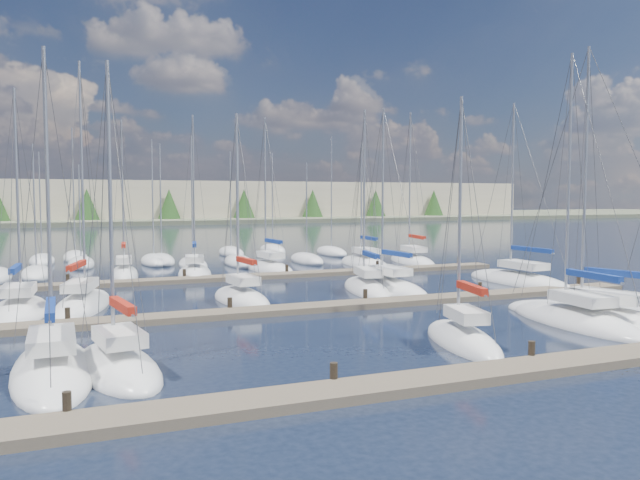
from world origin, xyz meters
name	(u,v)px	position (x,y,z in m)	size (l,w,h in m)	color
ground	(176,248)	(0.00, 60.00, 0.00)	(400.00, 400.00, 0.00)	#1B2336
dock_near	(454,378)	(0.00, 2.01, 0.15)	(44.00, 1.93, 1.10)	#6B5E4C
dock_mid	(306,308)	(0.00, 16.01, 0.15)	(44.00, 1.93, 1.10)	#6B5E4C
dock_far	(240,277)	(0.00, 30.01, 0.15)	(44.00, 1.93, 1.10)	#6B5E4C
sailboat_o	(195,273)	(-2.71, 33.70, 0.19)	(3.78, 7.39, 13.36)	white
sailboat_r	(412,261)	(17.99, 35.47, 0.19)	(4.07, 9.46, 14.83)	white
sailboat_i	(83,305)	(-11.24, 21.53, 0.19)	(4.50, 9.24, 14.46)	white
sailboat_l	(388,287)	(7.73, 21.14, 0.18)	(3.30, 8.62, 12.83)	white
sailboat_f	(597,318)	(12.44, 7.95, 0.18)	(5.52, 10.62, 14.35)	white
sailboat_p	(269,268)	(3.72, 34.79, 0.18)	(3.48, 8.23, 13.60)	white
sailboat_b	(53,370)	(-12.47, 7.93, 0.17)	(2.84, 8.84, 12.15)	white
sailboat_n	(124,274)	(-7.93, 34.96, 0.20)	(2.73, 7.16, 12.86)	white
sailboat_k	(366,289)	(6.12, 21.05, 0.19)	(3.80, 8.49, 12.61)	white
sailboat_j	(241,299)	(-2.49, 20.25, 0.18)	(3.04, 7.06, 11.83)	white
sailboat_e	(575,321)	(10.89, 7.82, 0.18)	(3.41, 8.95, 13.87)	white
sailboat_m	(518,281)	(18.06, 20.63, 0.17)	(3.50, 10.10, 13.65)	white
sailboat_c	(118,367)	(-10.35, 7.43, 0.18)	(3.60, 7.16, 11.70)	white
sailboat_q	(364,263)	(12.91, 35.29, 0.17)	(3.06, 8.21, 11.87)	white
sailboat_d	(463,340)	(3.37, 6.34, 0.19)	(3.42, 6.85, 11.12)	white
sailboat_h	(20,311)	(-14.36, 20.84, 0.18)	(3.29, 7.61, 12.65)	white
distant_boats	(157,260)	(-4.34, 43.76, 0.29)	(36.93, 20.75, 13.30)	#9EA0A5
shoreline	(62,191)	(-13.29, 149.77, 7.44)	(400.00, 60.00, 38.00)	#666B51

